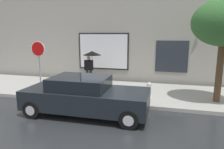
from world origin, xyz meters
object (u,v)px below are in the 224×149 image
fire_hydrant (149,90)px  stop_sign (39,56)px  parked_car (85,96)px  pedestrian_with_umbrella (91,58)px

fire_hydrant → stop_sign: 5.51m
parked_car → pedestrian_with_umbrella: (-1.17, 3.94, 0.95)m
parked_car → fire_hydrant: 3.11m
pedestrian_with_umbrella → stop_sign: (-1.95, -2.05, 0.25)m
parked_car → stop_sign: (-3.12, 1.88, 1.21)m
pedestrian_with_umbrella → parked_car: bearing=-73.5°
fire_hydrant → stop_sign: stop_sign is taller
pedestrian_with_umbrella → fire_hydrant: bearing=-27.4°
parked_car → stop_sign: bearing=148.9°
stop_sign → pedestrian_with_umbrella: bearing=46.5°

